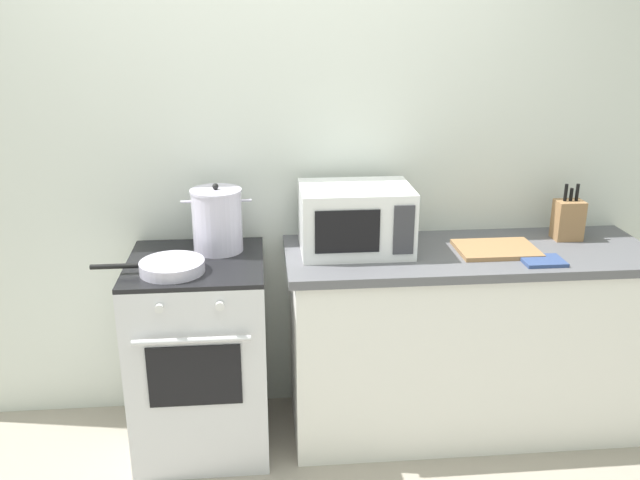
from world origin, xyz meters
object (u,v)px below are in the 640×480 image
(stove, at_px, (201,354))
(stock_pot, at_px, (217,220))
(frying_pan, at_px, (171,267))
(microwave, at_px, (355,219))
(cutting_board, at_px, (496,249))
(oven_mitt, at_px, (543,261))
(knife_block, at_px, (568,219))

(stove, distance_m, stock_pot, 0.63)
(frying_pan, bearing_deg, microwave, 14.16)
(frying_pan, bearing_deg, cutting_board, 4.98)
(oven_mitt, bearing_deg, knife_block, 51.32)
(stove, bearing_deg, knife_block, 4.59)
(microwave, distance_m, knife_block, 1.04)
(stove, relative_size, microwave, 1.84)
(cutting_board, bearing_deg, stove, -179.95)
(microwave, relative_size, oven_mitt, 2.78)
(microwave, height_order, knife_block, microwave)
(cutting_board, height_order, knife_block, knife_block)
(stove, relative_size, knife_block, 3.37)
(microwave, bearing_deg, frying_pan, -165.84)
(frying_pan, height_order, cutting_board, frying_pan)
(stove, distance_m, oven_mitt, 1.60)
(knife_block, distance_m, oven_mitt, 0.39)
(stove, height_order, microwave, microwave)
(oven_mitt, bearing_deg, stock_pot, 168.53)
(stove, xyz_separation_m, frying_pan, (-0.09, -0.13, 0.48))
(stock_pot, xyz_separation_m, cutting_board, (1.27, -0.13, -0.14))
(stock_pot, relative_size, microwave, 0.63)
(microwave, height_order, oven_mitt, microwave)
(microwave, bearing_deg, stove, -173.75)
(cutting_board, xyz_separation_m, knife_block, (0.39, 0.14, 0.09))
(knife_block, relative_size, oven_mitt, 1.51)
(stove, bearing_deg, frying_pan, -125.34)
(cutting_board, bearing_deg, knife_block, 19.57)
(stove, height_order, knife_block, knife_block)
(frying_pan, xyz_separation_m, knife_block, (1.85, 0.27, 0.07))
(oven_mitt, bearing_deg, microwave, 163.36)
(stock_pot, bearing_deg, stove, -127.03)
(knife_block, bearing_deg, stove, -175.41)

